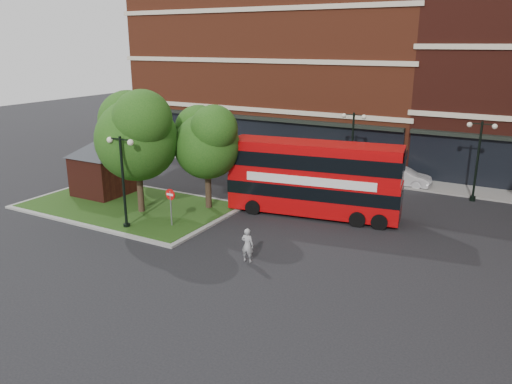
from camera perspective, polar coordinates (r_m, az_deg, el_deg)
The scene contains 15 objects.
ground at distance 24.16m, azimuth -5.25°, elevation -6.64°, with size 120.00×120.00×0.00m, color black.
pavement_far at distance 38.14m, azimuth 8.84°, elevation 2.14°, with size 44.00×3.00×0.12m, color slate.
terrace_far_left at distance 47.06m, azimuth 3.17°, elevation 13.63°, with size 26.00×12.00×14.00m, color maroon.
traffic_island at distance 31.10m, azimuth -14.37°, elevation -1.56°, with size 12.60×7.60×0.15m.
kiosk at distance 33.26m, azimuth -17.25°, elevation 3.42°, with size 6.51×6.51×3.60m.
tree_island_west at distance 28.74m, azimuth -13.57°, elevation 6.74°, with size 5.40×4.71×7.21m.
tree_island_east at distance 28.87m, azimuth -5.70°, elevation 6.06°, with size 4.46×3.90×6.29m.
lamp_island at distance 26.73m, azimuth -14.96°, elevation 1.58°, with size 1.72×0.36×5.00m.
lamp_far_left at distance 35.05m, azimuth 10.94°, elevation 5.38°, with size 1.72×0.36×5.00m.
lamp_far_right at distance 33.49m, azimuth 24.03°, elevation 3.70°, with size 1.72×0.36×5.00m.
bus at distance 28.33m, azimuth 6.67°, elevation 2.06°, with size 9.92×3.70×3.70m.
woman at distance 22.57m, azimuth -0.99°, elevation -6.09°, with size 0.58×0.38×1.60m, color gray.
car_silver at distance 38.31m, azimuth 3.61°, elevation 3.43°, with size 1.77×4.39×1.50m, color #A0A4A7.
car_white at distance 35.97m, azimuth 16.39°, elevation 1.70°, with size 1.35×3.86×1.27m, color silver.
no_entry_sign at distance 26.72m, azimuth -9.74°, elevation -0.94°, with size 0.60×0.08×2.17m.
Camera 1 is at (12.69, -18.19, 9.58)m, focal length 35.00 mm.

